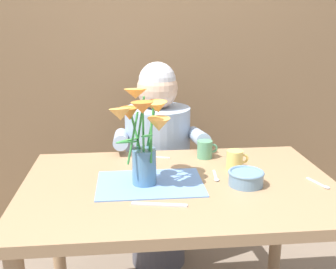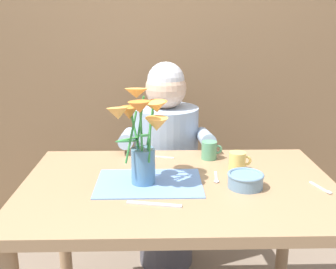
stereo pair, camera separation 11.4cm
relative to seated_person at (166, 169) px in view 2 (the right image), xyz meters
name	(u,v)px [view 2 (the right image)]	position (x,y,z in m)	size (l,w,h in m)	color
wood_panel_backdrop	(171,34)	(0.04, 0.43, 0.69)	(4.00, 0.10, 2.50)	brown
dining_table	(179,206)	(0.04, -0.62, 0.08)	(1.20, 0.80, 0.74)	#9E7A56
seated_person	(166,169)	(0.00, 0.00, 0.00)	(0.45, 0.47, 1.14)	#4C4C56
striped_placemat	(149,183)	(-0.08, -0.61, 0.18)	(0.40, 0.28, 0.01)	#6B93D1
flower_vase	(142,132)	(-0.10, -0.62, 0.38)	(0.24, 0.27, 0.36)	teal
ceramic_bowl	(245,180)	(0.28, -0.66, 0.21)	(0.14, 0.14, 0.06)	#6689A8
dinner_knife	(154,204)	(-0.06, -0.80, 0.18)	(0.19, 0.02, 0.01)	silver
tea_cup	(238,162)	(0.28, -0.49, 0.22)	(0.09, 0.07, 0.08)	#E5C666
ceramic_mug	(209,150)	(0.19, -0.34, 0.22)	(0.09, 0.07, 0.08)	#569970
spoon_0	(324,190)	(0.56, -0.69, 0.18)	(0.05, 0.12, 0.01)	silver
spoon_1	(216,179)	(0.18, -0.58, 0.18)	(0.03, 0.12, 0.01)	silver
spoon_2	(157,156)	(-0.05, -0.31, 0.18)	(0.12, 0.05, 0.01)	silver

